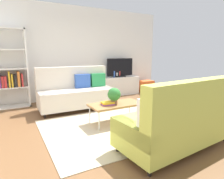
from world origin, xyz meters
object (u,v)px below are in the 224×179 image
(vase_1, at_px, (109,75))
(bottle_1, at_px, (117,75))
(storage_trunk, at_px, (146,86))
(table_book_0, at_px, (108,104))
(couch_green, at_px, (179,121))
(bottle_0, at_px, (114,74))
(bottle_2, at_px, (120,74))
(couch_beige, at_px, (76,92))
(vase_0, at_px, (104,76))
(potted_plant, at_px, (114,95))
(tv_console, at_px, (120,86))
(coffee_table, at_px, (116,105))
(bookshelf, at_px, (5,73))
(tv, at_px, (120,68))

(vase_1, xyz_separation_m, bottle_1, (0.27, -0.09, 0.01))
(storage_trunk, bearing_deg, table_book_0, -141.16)
(couch_green, relative_size, bottle_1, 12.32)
(table_book_0, height_order, bottle_0, bottle_0)
(storage_trunk, xyz_separation_m, table_book_0, (-2.83, -2.28, 0.21))
(bottle_1, xyz_separation_m, bottle_2, (0.11, 0.00, 0.02))
(storage_trunk, bearing_deg, couch_beige, -164.27)
(storage_trunk, relative_size, vase_0, 4.06)
(potted_plant, xyz_separation_m, vase_0, (1.01, 2.45, 0.09))
(storage_trunk, bearing_deg, bottle_1, 177.21)
(storage_trunk, relative_size, table_book_0, 2.17)
(couch_green, distance_m, table_book_0, 1.50)
(tv_console, bearing_deg, coffee_table, -122.80)
(tv_console, xyz_separation_m, storage_trunk, (1.10, -0.10, -0.10))
(storage_trunk, height_order, bottle_2, bottle_2)
(storage_trunk, bearing_deg, coffee_table, -139.18)
(couch_beige, relative_size, bottle_0, 8.97)
(bookshelf, bearing_deg, bottle_1, -1.02)
(bookshelf, height_order, storage_trunk, bookshelf)
(bookshelf, relative_size, storage_trunk, 4.04)
(potted_plant, relative_size, bottle_2, 1.75)
(tv, relative_size, storage_trunk, 1.92)
(bookshelf, bearing_deg, vase_1, 0.55)
(couch_beige, distance_m, tv, 2.18)
(tv, height_order, bookshelf, bookshelf)
(couch_beige, bearing_deg, vase_0, -141.86)
(table_book_0, bearing_deg, couch_beige, 97.14)
(vase_0, distance_m, bottle_1, 0.46)
(bookshelf, height_order, bottle_0, bookshelf)
(bookshelf, height_order, vase_0, bookshelf)
(coffee_table, bearing_deg, storage_trunk, 40.82)
(table_book_0, height_order, vase_0, vase_0)
(tv_console, distance_m, potted_plant, 2.90)
(tv_console, relative_size, bottle_0, 6.55)
(bottle_0, bearing_deg, table_book_0, -122.47)
(potted_plant, relative_size, table_book_0, 1.43)
(tv_console, distance_m, bottle_0, 0.49)
(coffee_table, distance_m, vase_1, 2.68)
(table_book_0, xyz_separation_m, vase_1, (1.32, 2.43, 0.27))
(couch_green, xyz_separation_m, table_book_0, (-0.49, 1.41, -0.01))
(tv_console, bearing_deg, bottle_1, -163.25)
(potted_plant, height_order, vase_1, vase_1)
(storage_trunk, bearing_deg, bookshelf, 178.51)
(vase_1, distance_m, bottle_0, 0.19)
(bottle_1, bearing_deg, bottle_2, 0.00)
(couch_beige, relative_size, tv_console, 1.37)
(bookshelf, bearing_deg, storage_trunk, -1.49)
(couch_beige, bearing_deg, potted_plant, 103.50)
(potted_plant, height_order, bottle_0, bottle_0)
(bottle_2, bearing_deg, potted_plant, -123.57)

